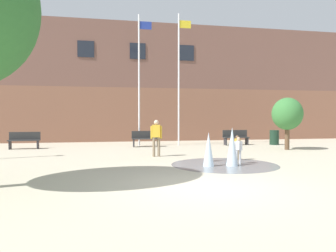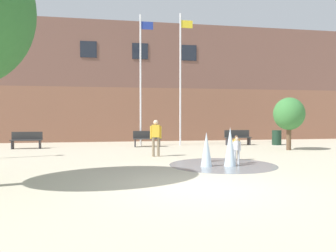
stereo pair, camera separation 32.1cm
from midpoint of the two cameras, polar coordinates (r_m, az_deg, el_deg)
name	(u,v)px [view 2 (the right image)]	position (r m, az deg, el deg)	size (l,w,h in m)	color
ground_plane	(197,187)	(8.22, 6.17, -10.55)	(100.00, 100.00, 0.00)	#BCB299
library_building	(137,86)	(26.09, -5.13, 7.02)	(36.00, 6.05, 8.37)	brown
splash_fountain	(218,151)	(11.88, 9.42, -4.34)	(3.83, 3.83, 1.36)	gray
park_bench_under_left_flagpole	(27,140)	(19.27, -22.97, -2.23)	(1.60, 0.44, 0.91)	#28282D
park_bench_under_right_flagpole	(147,138)	(18.93, -3.18, -2.17)	(1.60, 0.44, 0.91)	#28282D
park_bench_near_trashcan	(238,137)	(20.47, 12.48, -1.92)	(1.60, 0.44, 0.91)	#28282D
child_running	(236,146)	(13.32, 12.48, -3.37)	(0.31, 0.22, 0.99)	#89755B
teen_by_trashcan	(156,135)	(14.20, -1.49, -1.59)	(0.50, 0.28, 1.59)	#89755B
child_with_pink_shirt	(237,148)	(12.24, 12.63, -3.81)	(0.31, 0.24, 0.99)	silver
flagpole_left	(141,76)	(19.54, -4.24, 8.61)	(0.80, 0.10, 7.73)	silver
flagpole_right	(181,76)	(19.94, 2.72, 8.76)	(0.80, 0.10, 7.92)	silver
trash_can	(277,138)	(21.20, 18.81, -1.92)	(0.56, 0.56, 0.90)	#193323
street_tree_near_building	(289,114)	(18.16, 20.81, 1.95)	(1.59, 1.59, 2.73)	brown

